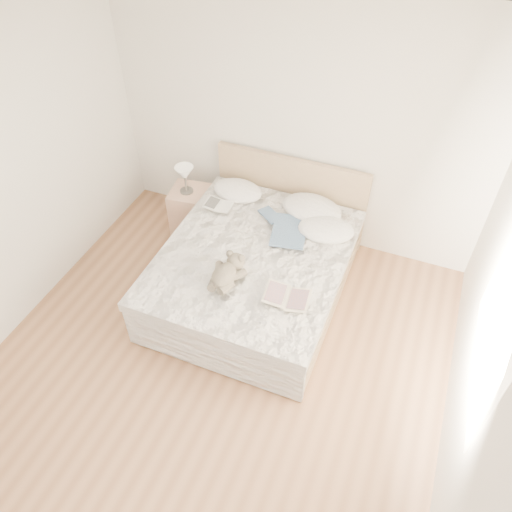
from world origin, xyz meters
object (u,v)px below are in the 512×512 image
at_px(photo_book, 219,205).
at_px(teddy_bear, 224,281).
at_px(table_lamp, 185,174).
at_px(bed, 257,268).
at_px(childrens_book, 287,297).
at_px(nightstand, 193,211).

relative_size(photo_book, teddy_bear, 0.79).
height_order(table_lamp, teddy_bear, table_lamp).
xyz_separation_m(bed, childrens_book, (0.49, -0.53, 0.32)).
bearing_deg(photo_book, bed, -35.34).
bearing_deg(childrens_book, photo_book, 132.94).
height_order(nightstand, teddy_bear, teddy_bear).
xyz_separation_m(nightstand, table_lamp, (-0.04, -0.02, 0.51)).
relative_size(bed, photo_book, 7.08).
xyz_separation_m(bed, photo_book, (-0.60, 0.41, 0.32)).
distance_m(photo_book, childrens_book, 1.43).
distance_m(photo_book, teddy_bear, 1.11).
height_order(bed, nightstand, bed).
distance_m(table_lamp, teddy_bear, 1.52).
distance_m(bed, childrens_book, 0.79).
height_order(table_lamp, childrens_book, table_lamp).
bearing_deg(table_lamp, nightstand, 27.44).
xyz_separation_m(table_lamp, teddy_bear, (0.99, -1.15, -0.14)).
bearing_deg(nightstand, photo_book, -23.25).
distance_m(nightstand, teddy_bear, 1.55).
xyz_separation_m(photo_book, teddy_bear, (0.51, -0.98, 0.02)).
height_order(nightstand, photo_book, photo_book).
xyz_separation_m(nightstand, photo_book, (0.44, -0.19, 0.35)).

